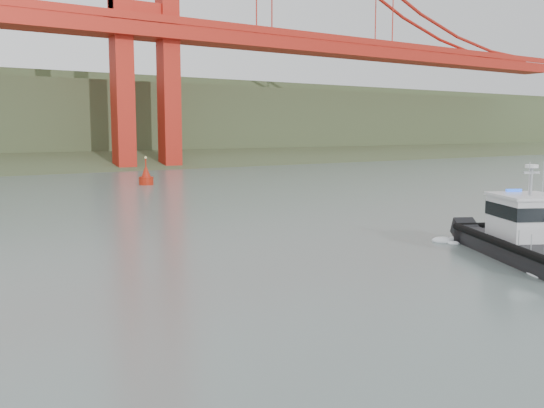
% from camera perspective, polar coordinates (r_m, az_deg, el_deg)
% --- Properties ---
extents(ground, '(400.00, 400.00, 0.00)m').
position_cam_1_polar(ground, '(26.36, 8.54, -7.15)').
color(ground, slate).
rests_on(ground, ground).
extents(patrol_boat, '(7.94, 10.55, 4.86)m').
position_cam_1_polar(patrol_boat, '(33.06, 23.00, -2.60)').
color(patrol_boat, black).
rests_on(patrol_boat, ground).
extents(nav_buoy, '(1.68, 1.68, 3.51)m').
position_cam_1_polar(nav_buoy, '(72.28, -11.77, 2.51)').
color(nav_buoy, '#A61C0B').
rests_on(nav_buoy, ground).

